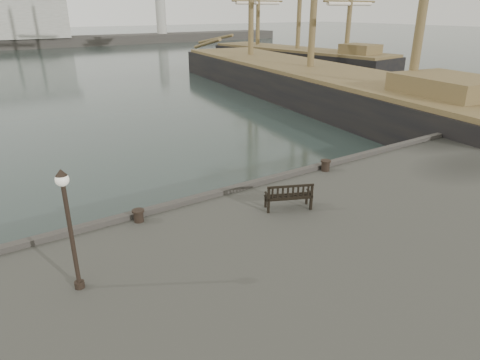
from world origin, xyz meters
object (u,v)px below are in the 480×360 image
at_px(bollard_left, 138,216).
at_px(bollard_right, 326,166).
at_px(bench, 288,201).
at_px(tall_ship_main, 309,89).
at_px(lamp_post, 68,215).
at_px(tall_ship_far, 297,63).

xyz_separation_m(bollard_left, bollard_right, (8.18, 0.02, 0.02)).
height_order(bench, bollard_right, bench).
relative_size(bollard_right, tall_ship_main, 0.01).
bearing_deg(lamp_post, bollard_right, 13.29).
xyz_separation_m(tall_ship_main, tall_ship_far, (12.81, 16.46, 0.01)).
bearing_deg(bollard_left, tall_ship_main, 37.15).
distance_m(bench, bollard_left, 4.93).
height_order(bollard_left, tall_ship_main, tall_ship_main).
height_order(bollard_right, tall_ship_far, tall_ship_far).
distance_m(bollard_right, lamp_post, 11.10).
distance_m(bench, bollard_right, 4.13).
height_order(bench, tall_ship_main, tall_ship_main).
height_order(bollard_left, bollard_right, bollard_right).
distance_m(bollard_left, lamp_post, 3.95).
relative_size(tall_ship_main, tall_ship_far, 1.50).
height_order(bench, tall_ship_far, tall_ship_far).
distance_m(bollard_right, tall_ship_main, 23.89).
height_order(bench, lamp_post, lamp_post).
bearing_deg(bollard_right, bench, -151.89).
distance_m(tall_ship_main, tall_ship_far, 20.86).
xyz_separation_m(bench, tall_ship_far, (32.09, 36.43, -1.03)).
bearing_deg(tall_ship_far, tall_ship_main, -134.43).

